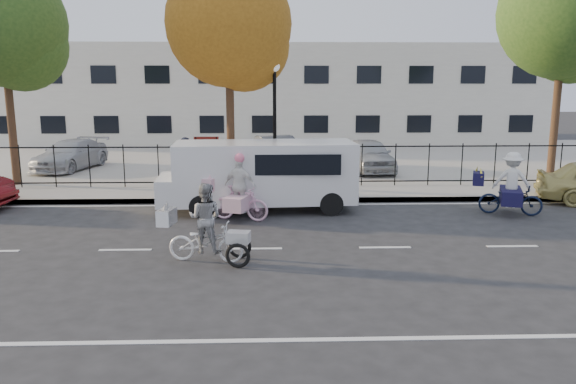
{
  "coord_description": "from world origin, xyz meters",
  "views": [
    {
      "loc": [
        0.34,
        -12.47,
        3.78
      ],
      "look_at": [
        0.78,
        1.2,
        1.1
      ],
      "focal_mm": 35.0,
      "sensor_mm": 36.0,
      "label": 1
    }
  ],
  "objects_px": {
    "lamppost": "(275,102)",
    "pedestrian": "(185,163)",
    "bull_bike": "(510,190)",
    "lot_car_c": "(278,152)",
    "white_van": "(261,173)",
    "lot_car_d": "(369,155)",
    "zebra_trike": "(206,232)",
    "lot_car_a": "(70,155)",
    "unicorn_bike": "(239,196)"
  },
  "relations": [
    {
      "from": "pedestrian",
      "to": "white_van",
      "type": "bearing_deg",
      "value": 109.93
    },
    {
      "from": "pedestrian",
      "to": "lot_car_c",
      "type": "bearing_deg",
      "value": -149.52
    },
    {
      "from": "pedestrian",
      "to": "lot_car_d",
      "type": "height_order",
      "value": "pedestrian"
    },
    {
      "from": "unicorn_bike",
      "to": "pedestrian",
      "type": "height_order",
      "value": "pedestrian"
    },
    {
      "from": "lamppost",
      "to": "lot_car_a",
      "type": "relative_size",
      "value": 1.02
    },
    {
      "from": "lot_car_c",
      "to": "lot_car_d",
      "type": "bearing_deg",
      "value": -28.65
    },
    {
      "from": "lamppost",
      "to": "pedestrian",
      "type": "distance_m",
      "value": 3.71
    },
    {
      "from": "bull_bike",
      "to": "lot_car_a",
      "type": "distance_m",
      "value": 17.44
    },
    {
      "from": "unicorn_bike",
      "to": "white_van",
      "type": "height_order",
      "value": "white_van"
    },
    {
      "from": "zebra_trike",
      "to": "lot_car_a",
      "type": "distance_m",
      "value": 14.19
    },
    {
      "from": "bull_bike",
      "to": "lamppost",
      "type": "bearing_deg",
      "value": 81.54
    },
    {
      "from": "pedestrian",
      "to": "lot_car_a",
      "type": "bearing_deg",
      "value": -65.22
    },
    {
      "from": "lot_car_a",
      "to": "unicorn_bike",
      "type": "bearing_deg",
      "value": -37.38
    },
    {
      "from": "zebra_trike",
      "to": "lot_car_c",
      "type": "relative_size",
      "value": 0.48
    },
    {
      "from": "lamppost",
      "to": "lot_car_d",
      "type": "height_order",
      "value": "lamppost"
    },
    {
      "from": "bull_bike",
      "to": "lot_car_d",
      "type": "bearing_deg",
      "value": 40.76
    },
    {
      "from": "lamppost",
      "to": "lot_car_c",
      "type": "height_order",
      "value": "lamppost"
    },
    {
      "from": "unicorn_bike",
      "to": "lot_car_c",
      "type": "bearing_deg",
      "value": 10.61
    },
    {
      "from": "lamppost",
      "to": "lot_car_c",
      "type": "xyz_separation_m",
      "value": [
        0.16,
        4.56,
        -2.28
      ]
    },
    {
      "from": "lamppost",
      "to": "bull_bike",
      "type": "xyz_separation_m",
      "value": [
        6.76,
        -3.59,
        -2.38
      ]
    },
    {
      "from": "zebra_trike",
      "to": "pedestrian",
      "type": "height_order",
      "value": "pedestrian"
    },
    {
      "from": "lamppost",
      "to": "lot_car_d",
      "type": "distance_m",
      "value": 5.86
    },
    {
      "from": "unicorn_bike",
      "to": "bull_bike",
      "type": "bearing_deg",
      "value": -68.14
    },
    {
      "from": "lamppost",
      "to": "lot_car_d",
      "type": "xyz_separation_m",
      "value": [
        3.93,
        3.7,
        -2.29
      ]
    },
    {
      "from": "unicorn_bike",
      "to": "white_van",
      "type": "xyz_separation_m",
      "value": [
        0.6,
        1.25,
        0.44
      ]
    },
    {
      "from": "lot_car_d",
      "to": "lamppost",
      "type": "bearing_deg",
      "value": -141.32
    },
    {
      "from": "zebra_trike",
      "to": "pedestrian",
      "type": "relative_size",
      "value": 1.11
    },
    {
      "from": "lot_car_c",
      "to": "lamppost",
      "type": "bearing_deg",
      "value": -107.69
    },
    {
      "from": "white_van",
      "to": "lot_car_d",
      "type": "xyz_separation_m",
      "value": [
        4.36,
        6.5,
        -0.31
      ]
    },
    {
      "from": "lamppost",
      "to": "bull_bike",
      "type": "bearing_deg",
      "value": -27.96
    },
    {
      "from": "bull_bike",
      "to": "white_van",
      "type": "bearing_deg",
      "value": 103.27
    },
    {
      "from": "lot_car_d",
      "to": "bull_bike",
      "type": "bearing_deg",
      "value": -73.31
    },
    {
      "from": "bull_bike",
      "to": "lot_car_d",
      "type": "xyz_separation_m",
      "value": [
        -2.83,
        7.29,
        0.09
      ]
    },
    {
      "from": "lot_car_a",
      "to": "pedestrian",
      "type": "bearing_deg",
      "value": -29.11
    },
    {
      "from": "pedestrian",
      "to": "lot_car_a",
      "type": "distance_m",
      "value": 7.28
    },
    {
      "from": "zebra_trike",
      "to": "pedestrian",
      "type": "bearing_deg",
      "value": 22.32
    },
    {
      "from": "lamppost",
      "to": "pedestrian",
      "type": "xyz_separation_m",
      "value": [
        -3.09,
        -0.11,
        -2.06
      ]
    },
    {
      "from": "unicorn_bike",
      "to": "lot_car_d",
      "type": "height_order",
      "value": "unicorn_bike"
    },
    {
      "from": "white_van",
      "to": "lot_car_c",
      "type": "xyz_separation_m",
      "value": [
        0.59,
        7.37,
        -0.3
      ]
    },
    {
      "from": "bull_bike",
      "to": "pedestrian",
      "type": "height_order",
      "value": "pedestrian"
    },
    {
      "from": "zebra_trike",
      "to": "lot_car_a",
      "type": "bearing_deg",
      "value": 40.7
    },
    {
      "from": "lamppost",
      "to": "bull_bike",
      "type": "relative_size",
      "value": 2.14
    },
    {
      "from": "lot_car_c",
      "to": "white_van",
      "type": "bearing_deg",
      "value": -110.27
    },
    {
      "from": "lamppost",
      "to": "unicorn_bike",
      "type": "relative_size",
      "value": 2.27
    },
    {
      "from": "zebra_trike",
      "to": "lot_car_d",
      "type": "distance_m",
      "value": 12.63
    },
    {
      "from": "white_van",
      "to": "lot_car_d",
      "type": "bearing_deg",
      "value": 52.39
    },
    {
      "from": "zebra_trike",
      "to": "unicorn_bike",
      "type": "xyz_separation_m",
      "value": [
        0.51,
        3.64,
        0.04
      ]
    },
    {
      "from": "white_van",
      "to": "unicorn_bike",
      "type": "bearing_deg",
      "value": -119.45
    },
    {
      "from": "unicorn_bike",
      "to": "lot_car_d",
      "type": "bearing_deg",
      "value": -14.15
    },
    {
      "from": "unicorn_bike",
      "to": "white_van",
      "type": "distance_m",
      "value": 1.45
    }
  ]
}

